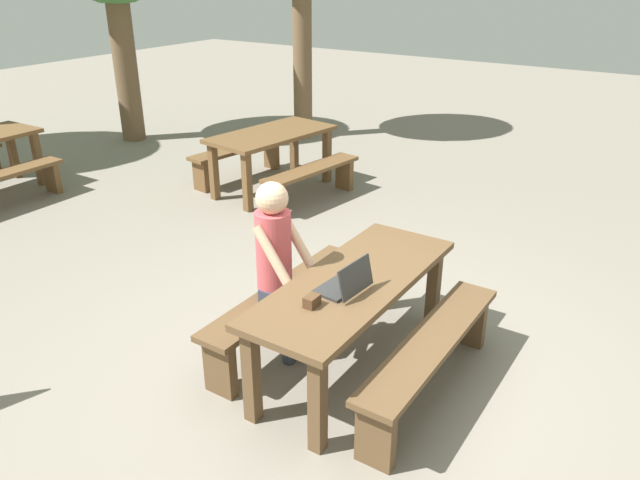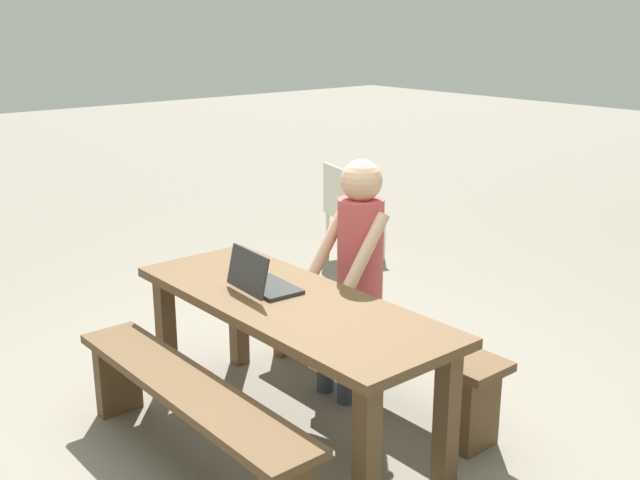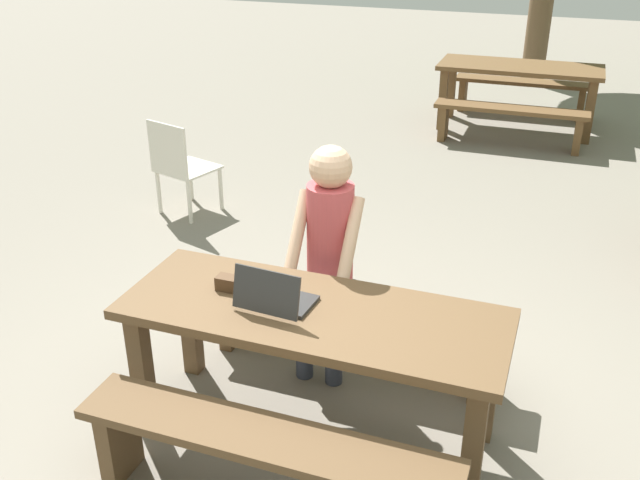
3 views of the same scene
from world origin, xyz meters
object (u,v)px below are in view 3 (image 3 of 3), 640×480
at_px(small_pouch, 227,283).
at_px(plastic_chair, 181,166).
at_px(picnic_table_front, 313,330).
at_px(laptop, 274,297).
at_px(person_seated, 328,246).
at_px(picnic_table_mid, 520,75).

bearing_deg(small_pouch, plastic_chair, 125.47).
bearing_deg(picnic_table_front, laptop, -167.56).
xyz_separation_m(small_pouch, person_seated, (0.35, 0.53, 0.02)).
height_order(picnic_table_front, picnic_table_mid, picnic_table_mid).
relative_size(person_seated, picnic_table_mid, 0.74).
height_order(laptop, person_seated, person_seated).
bearing_deg(picnic_table_front, picnic_table_mid, 86.16).
distance_m(picnic_table_front, plastic_chair, 3.05).
distance_m(picnic_table_front, person_seated, 0.60).
height_order(laptop, picnic_table_mid, laptop).
relative_size(laptop, plastic_chair, 0.43).
distance_m(small_pouch, picnic_table_mid, 5.85).
bearing_deg(laptop, picnic_table_mid, -91.32).
xyz_separation_m(plastic_chair, picnic_table_mid, (2.44, 3.57, 0.20)).
bearing_deg(picnic_table_front, plastic_chair, 132.34).
bearing_deg(laptop, plastic_chair, -46.54).
bearing_deg(picnic_table_mid, small_pouch, -98.89).
bearing_deg(laptop, small_pouch, -10.57).
distance_m(plastic_chair, picnic_table_mid, 4.33).
xyz_separation_m(picnic_table_front, plastic_chair, (-2.05, 2.25, -0.17)).
xyz_separation_m(person_seated, plastic_chair, (-1.93, 1.69, -0.35)).
bearing_deg(picnic_table_front, person_seated, 102.24).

